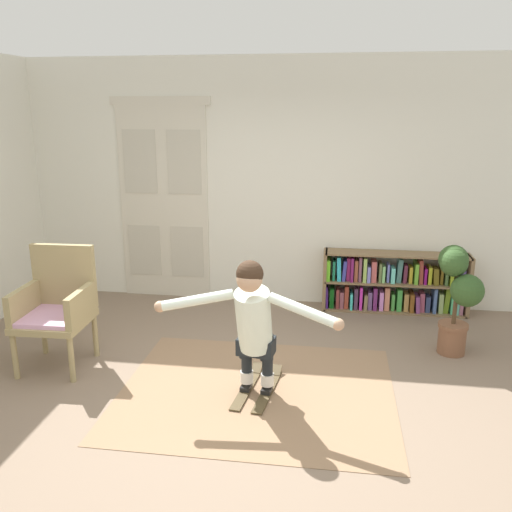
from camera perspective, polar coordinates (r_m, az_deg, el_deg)
name	(u,v)px	position (r m, az deg, el deg)	size (l,w,h in m)	color
ground_plane	(232,407)	(4.51, -2.55, -15.60)	(7.20, 7.20, 0.00)	#7F6A57
back_wall	(271,183)	(6.50, 1.63, 7.65)	(6.00, 0.10, 2.90)	silver
double_door	(164,200)	(6.75, -9.66, 5.85)	(1.22, 0.05, 2.45)	beige
rug	(257,391)	(4.72, 0.10, -14.02)	(2.29, 1.91, 0.01)	#916F52
bookshelf	(392,284)	(6.53, 14.15, -2.92)	(1.67, 0.30, 0.70)	#7C6344
wicker_chair	(57,305)	(5.28, -20.24, -4.82)	(0.62, 0.62, 1.10)	tan
potted_plant	(457,291)	(5.47, 20.45, -3.43)	(0.41, 0.45, 1.07)	brown
skis_pair	(258,387)	(4.73, 0.20, -13.65)	(0.36, 0.78, 0.07)	#4E4027
person_skier	(253,318)	(4.31, -0.30, -6.58)	(1.48, 0.59, 1.13)	white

